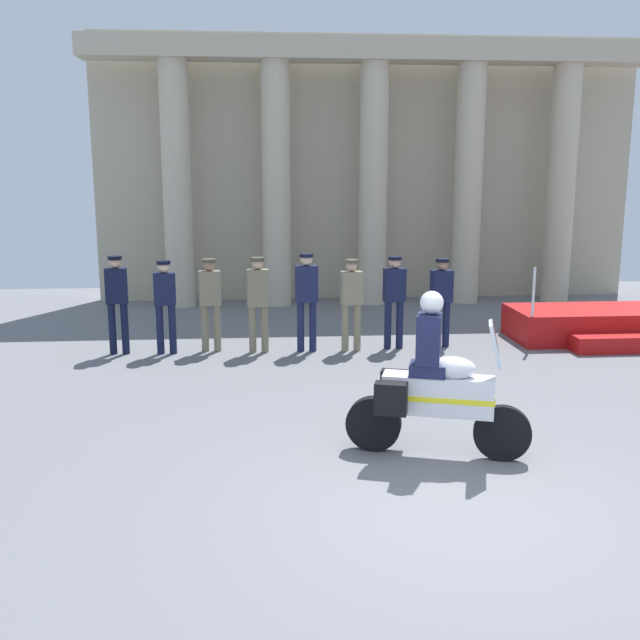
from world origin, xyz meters
TOP-DOWN VIEW (x-y plane):
  - ground_plane at (0.00, 0.00)m, footprint 28.33×28.33m
  - colonnade_backdrop at (0.96, 11.71)m, footprint 13.57×1.53m
  - reviewing_stand at (4.72, 6.77)m, footprint 3.31×2.02m
  - officer_in_row_0 at (-4.31, 6.41)m, footprint 0.41×0.27m
  - officer_in_row_1 at (-3.47, 6.35)m, footprint 0.41×0.27m
  - officer_in_row_2 at (-2.69, 6.48)m, footprint 0.41×0.27m
  - officer_in_row_3 at (-1.83, 6.32)m, footprint 0.41×0.27m
  - officer_in_row_4 at (-0.97, 6.33)m, footprint 0.41×0.27m
  - officer_in_row_5 at (-0.16, 6.31)m, footprint 0.41×0.27m
  - officer_in_row_6 at (0.63, 6.41)m, footprint 0.41×0.27m
  - officer_in_row_7 at (1.52, 6.47)m, footprint 0.41×0.27m
  - motorcycle_with_rider at (0.12, 1.31)m, footprint 2.03×0.93m

SIDE VIEW (x-z plane):
  - ground_plane at x=0.00m, z-range 0.00..0.00m
  - reviewing_stand at x=4.72m, z-range -0.46..1.04m
  - motorcycle_with_rider at x=0.12m, z-range -0.16..1.74m
  - officer_in_row_7 at x=1.52m, z-range 0.15..1.80m
  - officer_in_row_5 at x=-0.16m, z-range 0.15..1.82m
  - officer_in_row_1 at x=-3.47m, z-range 0.15..1.82m
  - officer_in_row_2 at x=-2.69m, z-range 0.15..1.83m
  - officer_in_row_6 at x=0.63m, z-range 0.15..1.86m
  - officer_in_row_3 at x=-1.83m, z-range 0.15..1.87m
  - officer_in_row_0 at x=-4.31m, z-range 0.16..1.92m
  - officer_in_row_4 at x=-0.97m, z-range 0.16..1.94m
  - colonnade_backdrop at x=0.96m, z-range 0.25..6.74m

